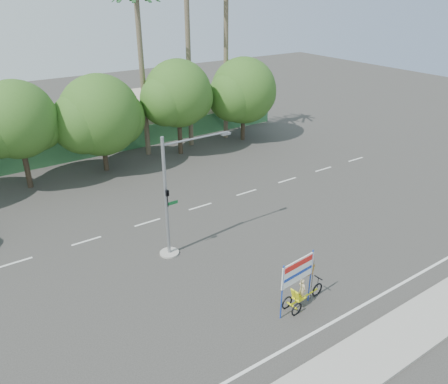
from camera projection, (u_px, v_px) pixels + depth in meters
ground at (246, 274)px, 23.27m from camera, size 120.00×120.00×0.00m
sidewalk_near at (357, 364)px, 17.64m from camera, size 50.00×2.40×0.12m
fence at (102, 145)px, 38.89m from camera, size 38.00×0.08×2.00m
building_right at (160, 111)px, 45.95m from camera, size 14.00×8.00×3.60m
tree_left at (17, 123)px, 30.96m from camera, size 6.66×5.60×8.07m
tree_center at (100, 117)px, 34.24m from camera, size 7.62×6.40×7.85m
tree_right at (178, 96)px, 37.45m from camera, size 6.90×5.80×8.36m
tree_far_right at (243, 93)px, 41.25m from camera, size 7.38×6.20×7.94m
palm_tall at (187, 29)px, 37.35m from camera, size 3.73×3.79×17.45m
palm_mid at (226, 39)px, 39.83m from camera, size 3.73×3.79×15.45m
palm_short at (141, 52)px, 35.77m from camera, size 3.73×3.79×14.45m
traffic_signal at (172, 207)px, 23.87m from camera, size 4.72×1.10×7.00m
trike_billboard at (300, 286)px, 20.39m from camera, size 3.01×0.80×2.96m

